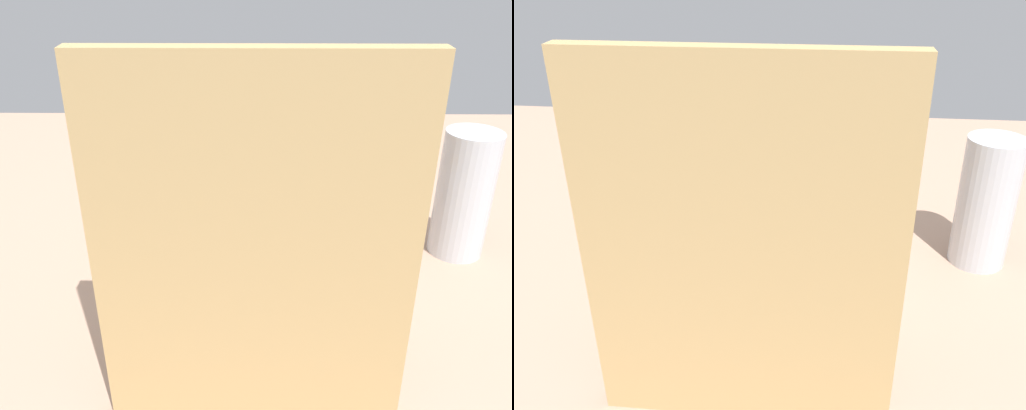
# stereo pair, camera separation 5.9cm
# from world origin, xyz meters

# --- Properties ---
(ground_plane) EXTENTS (1.80, 1.40, 0.03)m
(ground_plane) POSITION_xyz_m (0.00, 0.00, -0.01)
(ground_plane) COLOR #A17F6A
(fruit_bowl) EXTENTS (0.26, 0.26, 0.06)m
(fruit_bowl) POSITION_xyz_m (-0.02, 0.02, 0.03)
(fruit_bowl) COLOR white
(fruit_bowl) RESTS_ON ground_plane
(orange_front_left) EXTENTS (0.07, 0.07, 0.07)m
(orange_front_left) POSITION_xyz_m (0.02, -0.04, 0.09)
(orange_front_left) COLOR orange
(orange_front_left) RESTS_ON fruit_bowl
(orange_front_right) EXTENTS (0.07, 0.07, 0.07)m
(orange_front_right) POSITION_xyz_m (0.05, 0.01, 0.09)
(orange_front_right) COLOR orange
(orange_front_right) RESTS_ON fruit_bowl
(orange_center) EXTENTS (0.07, 0.07, 0.07)m
(orange_center) POSITION_xyz_m (-0.01, 0.08, 0.09)
(orange_center) COLOR orange
(orange_center) RESTS_ON fruit_bowl
(orange_back_left) EXTENTS (0.07, 0.07, 0.07)m
(orange_back_left) POSITION_xyz_m (-0.06, 0.04, 0.09)
(orange_back_left) COLOR orange
(orange_back_left) RESTS_ON fruit_bowl
(orange_back_right) EXTENTS (0.07, 0.07, 0.07)m
(orange_back_right) POSITION_xyz_m (-0.07, -0.03, 0.09)
(orange_back_right) COLOR orange
(orange_back_right) RESTS_ON fruit_bowl
(banana_bunch) EXTENTS (0.18, 0.13, 0.11)m
(banana_bunch) POSITION_xyz_m (-0.03, 0.05, 0.11)
(banana_bunch) COLOR yellow
(banana_bunch) RESTS_ON fruit_bowl
(cutting_board) EXTENTS (0.28, 0.02, 0.36)m
(cutting_board) POSITION_xyz_m (-0.03, 0.29, 0.18)
(cutting_board) COLOR tan
(cutting_board) RESTS_ON ground_plane
(thermos_tumbler) EXTENTS (0.08, 0.08, 0.19)m
(thermos_tumbler) POSITION_xyz_m (-0.32, -0.02, 0.09)
(thermos_tumbler) COLOR #B2B6BE
(thermos_tumbler) RESTS_ON ground_plane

